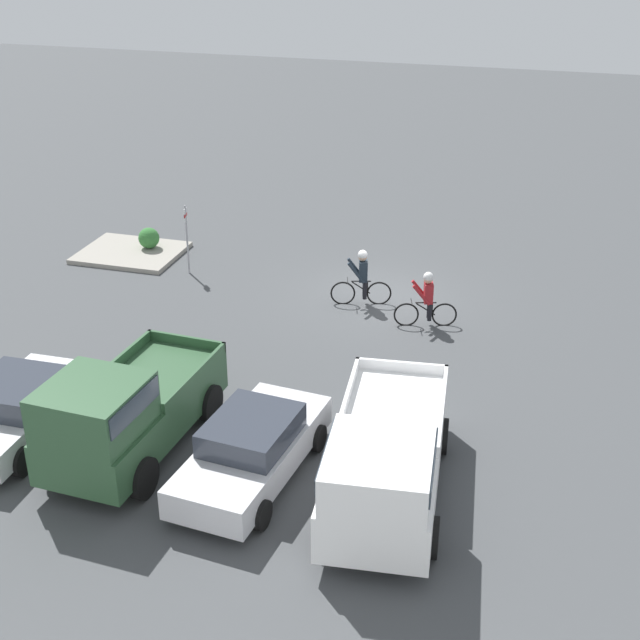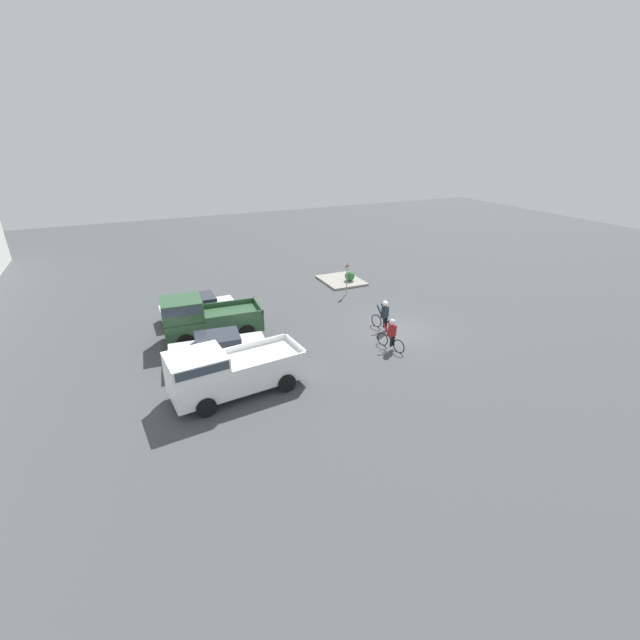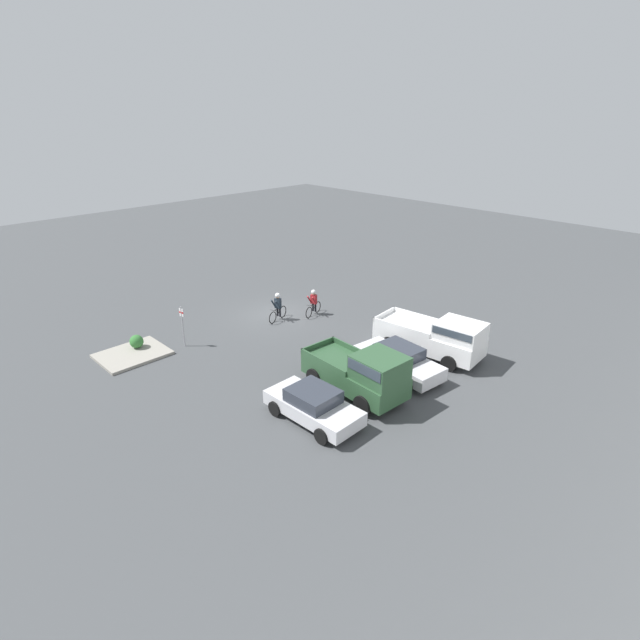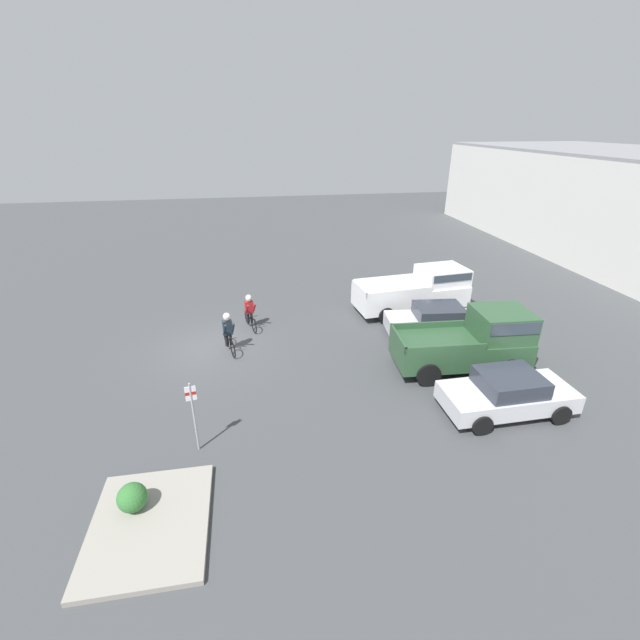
{
  "view_description": "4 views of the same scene",
  "coord_description": "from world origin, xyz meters",
  "views": [
    {
      "loc": [
        -5.12,
        24.07,
        11.1
      ],
      "look_at": [
        0.57,
        4.39,
        1.2
      ],
      "focal_mm": 50.0,
      "sensor_mm": 36.0,
      "label": 1
    },
    {
      "loc": [
        -17.69,
        12.73,
        10.04
      ],
      "look_at": [
        0.57,
        4.39,
        1.2
      ],
      "focal_mm": 24.0,
      "sensor_mm": 36.0,
      "label": 2
    },
    {
      "loc": [
        18.02,
        22.07,
        11.88
      ],
      "look_at": [
        0.57,
        4.39,
        1.2
      ],
      "focal_mm": 28.0,
      "sensor_mm": 36.0,
      "label": 3
    },
    {
      "loc": [
        16.46,
        1.69,
        8.7
      ],
      "look_at": [
        0.57,
        4.39,
        1.2
      ],
      "focal_mm": 24.0,
      "sensor_mm": 36.0,
      "label": 4
    }
  ],
  "objects": [
    {
      "name": "sedan_1",
      "position": [
        6.11,
        9.61,
        0.71
      ],
      "size": [
        2.05,
        4.24,
        1.41
      ],
      "color": "silver",
      "rests_on": "ground_plane"
    },
    {
      "name": "ground_plane",
      "position": [
        0.0,
        0.0,
        0.0
      ],
      "size": [
        80.0,
        80.0,
        0.0
      ],
      "primitive_type": "plane",
      "color": "#424447"
    },
    {
      "name": "shrub",
      "position": [
        8.31,
        -1.5,
        0.5
      ],
      "size": [
        0.71,
        0.71,
        0.71
      ],
      "color": "#337033",
      "rests_on": "curb_island"
    },
    {
      "name": "pickup_truck_1",
      "position": [
        3.33,
        9.81,
        1.22
      ],
      "size": [
        2.48,
        5.06,
        2.36
      ],
      "color": "#2D5133",
      "rests_on": "ground_plane"
    },
    {
      "name": "sedan_0",
      "position": [
        0.51,
        9.67,
        0.71
      ],
      "size": [
        2.3,
        4.63,
        1.43
      ],
      "color": "silver",
      "rests_on": "ground_plane"
    },
    {
      "name": "fire_lane_sign",
      "position": [
        6.27,
        -0.17,
        1.38
      ],
      "size": [
        0.07,
        0.3,
        2.28
      ],
      "color": "#9E9EA3",
      "rests_on": "ground_plane"
    },
    {
      "name": "curb_island",
      "position": [
        8.8,
        -1.08,
        0.07
      ],
      "size": [
        3.31,
        2.72,
        0.15
      ],
      "primitive_type": "cube",
      "color": "gray",
      "rests_on": "ground_plane"
    },
    {
      "name": "pickup_truck_0",
      "position": [
        -2.34,
        9.89,
        1.11
      ],
      "size": [
        2.72,
        5.7,
        2.15
      ],
      "color": "white",
      "rests_on": "ground_plane"
    },
    {
      "name": "cyclist_0",
      "position": [
        0.38,
        0.6,
        0.89
      ],
      "size": [
        1.76,
        0.6,
        1.74
      ],
      "color": "black",
      "rests_on": "ground_plane"
    },
    {
      "name": "cyclist_1",
      "position": [
        -1.7,
        1.52,
        0.85
      ],
      "size": [
        1.73,
        0.6,
        1.65
      ],
      "color": "black",
      "rests_on": "ground_plane"
    }
  ]
}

